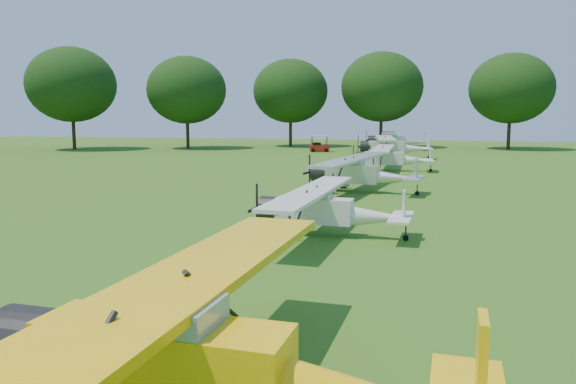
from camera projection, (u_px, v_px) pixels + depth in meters
name	position (u px, v px, depth m)	size (l,w,h in m)	color
ground	(335.00, 230.00, 21.70)	(160.00, 160.00, 0.00)	#345B16
tree_belt	(438.00, 13.00, 19.95)	(137.36, 130.27, 14.52)	#301D12
aircraft_2	(200.00, 355.00, 7.32)	(7.25, 11.55, 2.27)	yellow
aircraft_3	(326.00, 207.00, 20.60)	(5.91, 9.41, 1.85)	silver
aircraft_4	(359.00, 171.00, 32.21)	(6.77, 10.72, 2.10)	silver
aircraft_5	(390.00, 156.00, 44.57)	(6.40, 10.15, 2.01)	silver
aircraft_6	(392.00, 145.00, 57.15)	(7.56, 12.03, 2.36)	silver
aircraft_7	(394.00, 139.00, 70.95)	(7.70, 12.27, 2.41)	silver
golf_cart	(319.00, 146.00, 67.56)	(2.54, 1.91, 1.94)	#A61B0B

